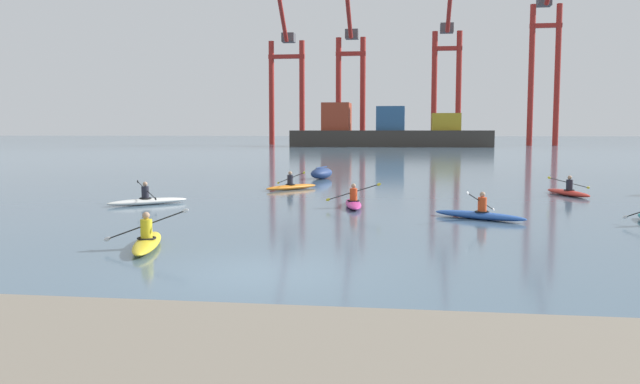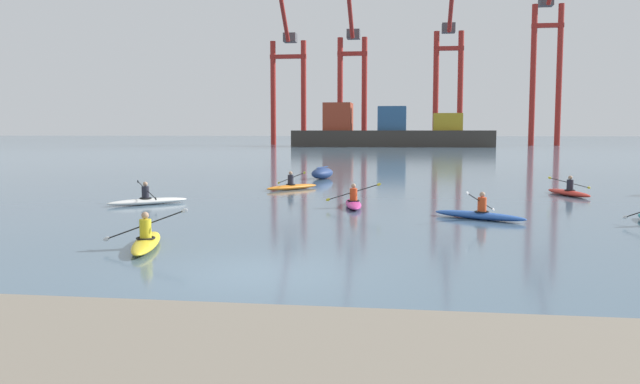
% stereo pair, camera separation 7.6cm
% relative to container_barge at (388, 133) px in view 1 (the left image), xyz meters
% --- Properties ---
extents(ground_plane, '(800.00, 800.00, 0.00)m').
position_rel_container_barge_xyz_m(ground_plane, '(1.29, -114.87, -2.73)').
color(ground_plane, slate).
extents(container_barge, '(38.91, 8.82, 8.61)m').
position_rel_container_barge_xyz_m(container_barge, '(0.00, 0.00, 0.00)').
color(container_barge, '#38332D').
rests_on(container_barge, ground).
extents(gantry_crane_west, '(8.10, 17.87, 36.67)m').
position_rel_container_barge_xyz_m(gantry_crane_west, '(-23.02, 13.66, 13.84)').
color(gantry_crane_west, maroon).
rests_on(gantry_crane_west, ground).
extents(gantry_crane_west_mid, '(6.48, 16.77, 33.55)m').
position_rel_container_barge_xyz_m(gantry_crane_west_mid, '(-8.59, 12.26, 13.39)').
color(gantry_crane_west_mid, maroon).
rests_on(gantry_crane_west_mid, ground).
extents(gantry_crane_east_mid, '(6.37, 17.48, 33.33)m').
position_rel_container_barge_xyz_m(gantry_crane_east_mid, '(11.94, 13.91, 13.89)').
color(gantry_crane_east_mid, maroon).
rests_on(gantry_crane_east_mid, ground).
extents(gantry_crane_east, '(6.49, 15.87, 38.62)m').
position_rel_container_barge_xyz_m(gantry_crane_east, '(32.05, 13.51, 16.43)').
color(gantry_crane_east, maroon).
rests_on(gantry_crane_east, ground).
extents(capsized_dinghy, '(1.62, 2.77, 0.76)m').
position_rel_container_barge_xyz_m(capsized_dinghy, '(-1.25, -87.47, -2.38)').
color(capsized_dinghy, navy).
rests_on(capsized_dinghy, ground).
extents(kayak_blue, '(3.19, 2.32, 1.06)m').
position_rel_container_barge_xyz_m(kayak_blue, '(6.70, -105.49, -2.56)').
color(kayak_blue, '#2856B2').
rests_on(kayak_blue, ground).
extents(kayak_orange, '(2.56, 3.05, 1.00)m').
position_rel_container_barge_xyz_m(kayak_orange, '(-1.76, -95.25, -2.56)').
color(kayak_orange, orange).
rests_on(kayak_orange, ground).
extents(kayak_magenta, '(2.20, 3.45, 0.99)m').
position_rel_container_barge_xyz_m(kayak_magenta, '(2.10, -102.58, -2.56)').
color(kayak_magenta, '#C13384').
rests_on(kayak_magenta, ground).
extents(kayak_white, '(2.90, 2.76, 0.97)m').
position_rel_container_barge_xyz_m(kayak_white, '(-6.39, -102.86, -2.56)').
color(kayak_white, silver).
rests_on(kayak_white, ground).
extents(kayak_red, '(2.13, 3.41, 0.95)m').
position_rel_container_barge_xyz_m(kayak_red, '(11.70, -96.56, -2.56)').
color(kayak_red, red).
rests_on(kayak_red, ground).
extents(kayak_yellow, '(2.11, 3.43, 1.04)m').
position_rel_container_barge_xyz_m(kayak_yellow, '(-2.42, -112.28, -2.56)').
color(kayak_yellow, yellow).
rests_on(kayak_yellow, ground).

